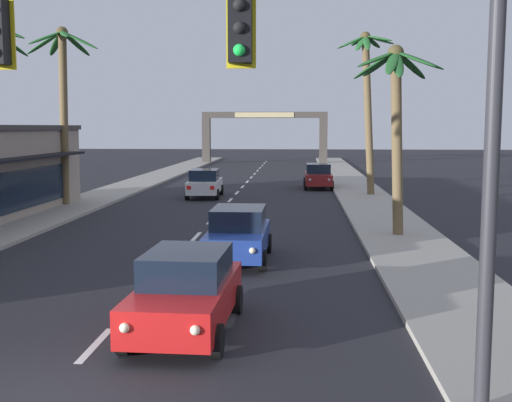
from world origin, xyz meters
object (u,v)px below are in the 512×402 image
at_px(palm_right_second, 396,102).
at_px(palm_right_third, 367,89).
at_px(sedan_oncoming_far, 205,183).
at_px(palm_left_third, 63,90).
at_px(sedan_parked_nearest_kerb, 318,176).
at_px(sedan_third_in_queue, 238,234).
at_px(sedan_lead_at_stop_bar, 186,291).
at_px(town_gateway_arch, 264,130).
at_px(traffic_signal_mast, 251,72).

distance_m(palm_right_second, palm_right_third, 14.64).
bearing_deg(palm_right_second, sedan_oncoming_far, 124.43).
xyz_separation_m(sedan_oncoming_far, palm_left_third, (-6.66, -4.86, 5.26)).
bearing_deg(sedan_parked_nearest_kerb, sedan_third_in_queue, -97.63).
relative_size(sedan_lead_at_stop_bar, palm_right_second, 0.62).
distance_m(sedan_lead_at_stop_bar, palm_left_third, 23.08).
bearing_deg(sedan_parked_nearest_kerb, palm_left_third, -141.07).
height_order(sedan_lead_at_stop_bar, sedan_oncoming_far, same).
bearing_deg(palm_right_third, sedan_lead_at_stop_bar, -103.59).
bearing_deg(palm_right_second, palm_right_third, 88.30).
bearing_deg(palm_right_second, town_gateway_arch, 98.69).
bearing_deg(sedan_parked_nearest_kerb, traffic_signal_mast, -93.33).
bearing_deg(town_gateway_arch, palm_right_third, -77.07).
bearing_deg(palm_left_third, sedan_third_in_queue, -51.67).
relative_size(sedan_oncoming_far, town_gateway_arch, 0.31).
xyz_separation_m(palm_right_third, town_gateway_arch, (-7.96, 34.68, -2.61)).
bearing_deg(town_gateway_arch, sedan_oncoming_far, -92.65).
xyz_separation_m(sedan_third_in_queue, palm_right_second, (5.49, 4.56, 4.25)).
height_order(traffic_signal_mast, palm_right_third, palm_right_third).
xyz_separation_m(sedan_parked_nearest_kerb, town_gateway_arch, (-5.27, 29.73, 3.00)).
bearing_deg(sedan_oncoming_far, sedan_third_in_queue, -78.36).
height_order(traffic_signal_mast, palm_left_third, palm_left_third).
bearing_deg(sedan_third_in_queue, traffic_signal_mast, -83.60).
xyz_separation_m(palm_right_second, palm_right_third, (0.43, 14.57, 1.36)).
height_order(sedan_lead_at_stop_bar, sedan_parked_nearest_kerb, same).
bearing_deg(traffic_signal_mast, sedan_parked_nearest_kerb, 86.67).
xyz_separation_m(sedan_third_in_queue, town_gateway_arch, (-2.04, 53.80, 3.00)).
height_order(sedan_lead_at_stop_bar, palm_right_third, palm_right_third).
relative_size(traffic_signal_mast, sedan_lead_at_stop_bar, 2.43).
bearing_deg(palm_right_third, palm_left_third, -159.68).
bearing_deg(sedan_lead_at_stop_bar, palm_right_second, 63.08).
height_order(sedan_oncoming_far, sedan_parked_nearest_kerb, same).
bearing_deg(sedan_third_in_queue, palm_left_third, 128.33).
distance_m(traffic_signal_mast, town_gateway_arch, 64.60).
xyz_separation_m(sedan_lead_at_stop_bar, town_gateway_arch, (-1.63, 60.86, 3.00)).
bearing_deg(sedan_oncoming_far, sedan_lead_at_stop_bar, -82.51).
distance_m(traffic_signal_mast, sedan_lead_at_stop_bar, 5.73).
distance_m(sedan_lead_at_stop_bar, sedan_oncoming_far, 25.23).
xyz_separation_m(sedan_parked_nearest_kerb, palm_left_third, (-13.58, -10.97, 5.26)).
bearing_deg(town_gateway_arch, palm_right_second, -81.31).
bearing_deg(palm_right_second, sedan_third_in_queue, -140.28).
distance_m(sedan_parked_nearest_kerb, town_gateway_arch, 30.34).
distance_m(sedan_parked_nearest_kerb, palm_right_third, 7.95).
relative_size(sedan_oncoming_far, palm_right_second, 0.62).
relative_size(palm_right_second, palm_right_third, 0.74).
distance_m(sedan_third_in_queue, sedan_parked_nearest_kerb, 24.29).
bearing_deg(traffic_signal_mast, palm_right_third, 81.01).
xyz_separation_m(traffic_signal_mast, palm_right_third, (4.72, 29.83, 1.49)).
bearing_deg(palm_right_second, sedan_parked_nearest_kerb, 96.60).
height_order(sedan_third_in_queue, sedan_parked_nearest_kerb, same).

